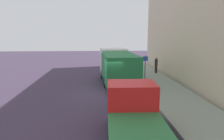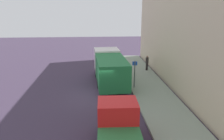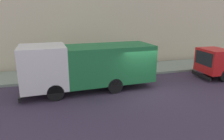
% 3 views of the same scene
% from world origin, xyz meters
% --- Properties ---
extents(ground, '(80.00, 80.00, 0.00)m').
position_xyz_m(ground, '(0.00, 0.00, 0.00)').
color(ground, '#3B2E43').
extents(sidewalk, '(3.44, 30.00, 0.18)m').
position_xyz_m(sidewalk, '(4.72, 0.00, 0.09)').
color(sidewalk, gray).
rests_on(sidewalk, ground).
extents(building_facade, '(0.50, 30.00, 12.08)m').
position_xyz_m(building_facade, '(6.94, 0.00, 6.04)').
color(building_facade, beige).
rests_on(building_facade, ground).
extents(large_utility_truck, '(3.01, 8.25, 2.93)m').
position_xyz_m(large_utility_truck, '(1.20, 3.21, 1.62)').
color(large_utility_truck, silver).
rests_on(large_utility_truck, ground).
extents(small_flatbed_truck, '(2.35, 5.47, 2.19)m').
position_xyz_m(small_flatbed_truck, '(1.02, -7.18, 1.04)').
color(small_flatbed_truck, red).
rests_on(small_flatbed_truck, ground).
extents(pedestrian_walking, '(0.36, 0.36, 1.71)m').
position_xyz_m(pedestrian_walking, '(5.80, 6.90, 1.08)').
color(pedestrian_walking, black).
rests_on(pedestrian_walking, sidewalk).
extents(traffic_cone_orange, '(0.52, 0.52, 0.74)m').
position_xyz_m(traffic_cone_orange, '(3.51, 6.14, 0.55)').
color(traffic_cone_orange, orange).
rests_on(traffic_cone_orange, sidewalk).
extents(street_sign_post, '(0.44, 0.08, 2.49)m').
position_xyz_m(street_sign_post, '(3.33, 1.35, 1.65)').
color(street_sign_post, '#4C5156').
rests_on(street_sign_post, sidewalk).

